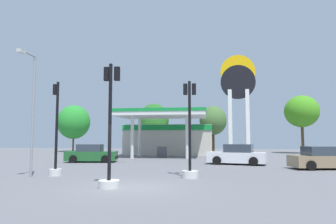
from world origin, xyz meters
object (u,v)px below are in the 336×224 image
Objects in this scene: tree_1 at (154,120)px; corner_streetlamp at (31,101)px; car_1 at (91,154)px; tree_0 at (74,122)px; tree_3 at (302,112)px; tree_2 at (213,121)px; traffic_signal_0 at (190,148)px; traffic_signal_1 at (56,146)px; traffic_signal_2 at (110,148)px; car_2 at (323,159)px; car_0 at (237,155)px; station_pole_sign at (238,93)px.

corner_streetlamp is (-1.69, -26.35, -0.59)m from tree_1.
car_1 is 20.59m from tree_0.
tree_2 is at bearing 170.69° from tree_3.
tree_2 is at bearing 86.53° from traffic_signal_0.
traffic_signal_1 is (-7.12, -0.01, 0.06)m from traffic_signal_0.
traffic_signal_2 is at bearing -39.99° from traffic_signal_1.
car_1 is 0.88× the size of traffic_signal_0.
tree_0 is 1.05× the size of tree_2.
car_2 is 0.64× the size of tree_1.
traffic_signal_2 is 6.00m from corner_streetlamp.
tree_1 is 0.89× the size of tree_3.
car_1 is at bearing 176.69° from car_0.
tree_1 is at bearing 86.32° from corner_streetlamp.
tree_1 is at bearing 142.95° from station_pole_sign.
corner_streetlamp is at bearing -69.47° from tree_0.
car_0 is 28.52m from tree_0.
car_1 reaches higher than car_2.
tree_3 is at bearing 51.68° from corner_streetlamp.
car_0 is 8.80m from traffic_signal_0.
tree_0 is (-22.54, 9.23, -2.51)m from station_pole_sign.
tree_1 reaches higher than tree_2.
tree_2 is (-2.50, 9.86, -2.40)m from station_pole_sign.
corner_streetlamp is (-11.08, -9.22, 3.16)m from car_0.
traffic_signal_0 is (8.62, -8.89, 0.81)m from car_1.
corner_streetlamp is at bearing -108.88° from tree_2.
tree_0 is (-26.54, 21.28, 3.62)m from car_2.
car_1 is at bearing -142.42° from tree_3.
tree_3 is 33.74m from corner_streetlamp.
tree_2 reaches higher than car_0.
traffic_signal_2 is (4.09, -3.43, 0.06)m from traffic_signal_1.
car_1 is (-12.78, -8.54, -6.12)m from station_pole_sign.
car_2 is (5.10, -2.83, -0.03)m from car_0.
traffic_signal_1 is (-11.28, -17.44, -5.26)m from station_pole_sign.
tree_2 is (-6.51, 21.90, 3.73)m from car_2.
car_2 is at bearing 33.41° from traffic_signal_0.
car_1 is 0.67× the size of tree_2.
station_pole_sign is 1.62× the size of tree_0.
tree_0 reaches higher than tree_2.
traffic_signal_2 is (-6.09, -11.65, 0.90)m from car_0.
traffic_signal_1 is at bearing -141.10° from car_0.
tree_3 reaches higher than car_2.
traffic_signal_2 is (-7.18, -20.87, -5.20)m from station_pole_sign.
car_2 is at bearing -29.03° from car_0.
traffic_signal_0 is at bearing -116.86° from tree_3.
corner_streetlamp is at bearing -86.48° from car_1.
traffic_signal_0 is at bearing -75.99° from tree_1.
traffic_signal_1 is at bearing -128.17° from tree_3.
tree_3 reaches higher than traffic_signal_0.
car_2 is at bearing 21.54° from corner_streetlamp.
tree_1 is 8.21m from tree_2.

